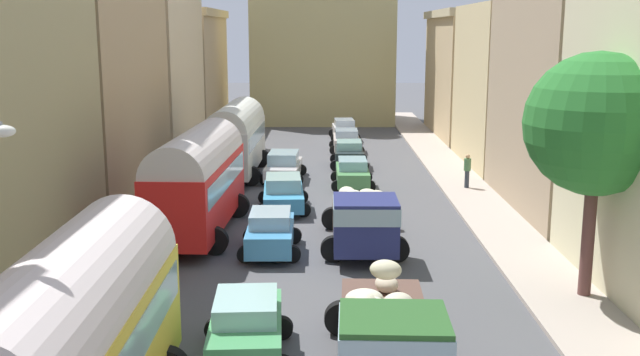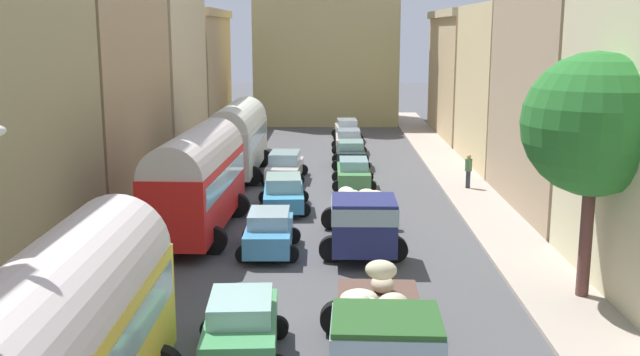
# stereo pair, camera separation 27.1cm
# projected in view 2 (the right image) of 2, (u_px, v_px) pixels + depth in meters

# --- Properties ---
(ground_plane) EXTENTS (154.00, 154.00, 0.00)m
(ground_plane) POSITION_uv_depth(u_px,v_px,m) (321.00, 195.00, 35.24)
(ground_plane) COLOR #4F4F53
(sidewalk_left) EXTENTS (2.50, 70.00, 0.14)m
(sidewalk_left) POSITION_uv_depth(u_px,v_px,m) (172.00, 193.00, 35.34)
(sidewalk_left) COLOR #9F978D
(sidewalk_left) RESTS_ON ground
(sidewalk_right) EXTENTS (2.50, 70.00, 0.14)m
(sidewalk_right) POSITION_uv_depth(u_px,v_px,m) (471.00, 194.00, 35.11)
(sidewalk_right) COLOR #B1A296
(sidewalk_right) RESTS_ON ground
(building_left_2) EXTENTS (5.00, 12.00, 13.32)m
(building_left_2) POSITION_uv_depth(u_px,v_px,m) (93.00, 55.00, 34.25)
(building_left_2) COLOR tan
(building_left_2) RESTS_ON ground
(building_left_3) EXTENTS (4.93, 11.18, 13.19)m
(building_left_3) POSITION_uv_depth(u_px,v_px,m) (152.00, 50.00, 46.31)
(building_left_3) COLOR beige
(building_left_3) RESTS_ON ground
(building_left_4) EXTENTS (4.65, 12.24, 9.47)m
(building_left_4) POSITION_uv_depth(u_px,v_px,m) (195.00, 69.00, 58.79)
(building_left_4) COLOR tan
(building_left_4) RESTS_ON ground
(building_right_2) EXTENTS (5.56, 10.96, 10.52)m
(building_right_2) POSITION_uv_depth(u_px,v_px,m) (582.00, 91.00, 31.35)
(building_right_2) COLOR tan
(building_right_2) RESTS_ON ground
(building_right_3) EXTENTS (5.09, 10.01, 9.30)m
(building_right_3) POSITION_uv_depth(u_px,v_px,m) (514.00, 86.00, 42.02)
(building_right_3) COLOR beige
(building_right_3) RESTS_ON ground
(building_right_4) EXTENTS (5.97, 12.70, 9.28)m
(building_right_4) POSITION_uv_depth(u_px,v_px,m) (477.00, 74.00, 53.82)
(building_right_4) COLOR tan
(building_right_4) RESTS_ON ground
(distant_church) EXTENTS (11.94, 7.87, 20.72)m
(distant_church) POSITION_uv_depth(u_px,v_px,m) (326.00, 39.00, 61.91)
(distant_church) COLOR tan
(distant_church) RESTS_ON ground
(parked_bus_0) EXTENTS (3.43, 8.10, 4.13)m
(parked_bus_0) POSITION_uv_depth(u_px,v_px,m) (62.00, 341.00, 13.21)
(parked_bus_0) COLOR yellow
(parked_bus_0) RESTS_ON ground
(parked_bus_1) EXTENTS (3.41, 8.60, 4.08)m
(parked_bus_1) POSITION_uv_depth(u_px,v_px,m) (197.00, 177.00, 28.07)
(parked_bus_1) COLOR red
(parked_bus_1) RESTS_ON ground
(parked_bus_2) EXTENTS (3.29, 8.47, 3.98)m
(parked_bus_2) POSITION_uv_depth(u_px,v_px,m) (237.00, 136.00, 39.50)
(parked_bus_2) COLOR silver
(parked_bus_2) RESTS_ON ground
(cargo_truck_0) EXTENTS (3.16, 6.99, 2.33)m
(cargo_truck_0) POSITION_uv_depth(u_px,v_px,m) (382.00, 337.00, 15.93)
(cargo_truck_0) COLOR #285824
(cargo_truck_0) RESTS_ON ground
(cargo_truck_1) EXTENTS (3.06, 6.91, 2.25)m
(cargo_truck_1) POSITION_uv_depth(u_px,v_px,m) (362.00, 218.00, 26.01)
(cargo_truck_1) COLOR navy
(cargo_truck_1) RESTS_ON ground
(car_0) EXTENTS (2.20, 3.82, 1.46)m
(car_0) POSITION_uv_depth(u_px,v_px,m) (353.00, 173.00, 36.78)
(car_0) COLOR #509151
(car_0) RESTS_ON ground
(car_1) EXTENTS (2.23, 3.65, 1.55)m
(car_1) POSITION_uv_depth(u_px,v_px,m) (351.00, 154.00, 42.16)
(car_1) COLOR #212B2E
(car_1) RESTS_ON ground
(car_2) EXTENTS (2.25, 3.85, 1.48)m
(car_2) POSITION_uv_depth(u_px,v_px,m) (349.00, 140.00, 47.56)
(car_2) COLOR beige
(car_2) RESTS_ON ground
(car_3) EXTENTS (2.27, 4.08, 1.49)m
(car_3) POSITION_uv_depth(u_px,v_px,m) (347.00, 129.00, 52.95)
(car_3) COLOR silver
(car_3) RESTS_ON ground
(car_4) EXTENTS (2.41, 3.79, 1.59)m
(car_4) POSITION_uv_depth(u_px,v_px,m) (241.00, 328.00, 17.46)
(car_4) COLOR #47985A
(car_4) RESTS_ON ground
(car_5) EXTENTS (2.23, 3.70, 1.53)m
(car_5) POSITION_uv_depth(u_px,v_px,m) (269.00, 232.00, 25.89)
(car_5) COLOR #4493CC
(car_5) RESTS_ON ground
(car_6) EXTENTS (2.47, 4.14, 1.54)m
(car_6) POSITION_uv_depth(u_px,v_px,m) (284.00, 193.00, 32.11)
(car_6) COLOR #3D98C7
(car_6) RESTS_ON ground
(car_7) EXTENTS (2.39, 4.31, 1.51)m
(car_7) POSITION_uv_depth(u_px,v_px,m) (285.00, 166.00, 38.57)
(car_7) COLOR silver
(car_7) RESTS_ON ground
(pedestrian_1) EXTENTS (0.49, 0.49, 1.83)m
(pedestrian_1) POSITION_uv_depth(u_px,v_px,m) (468.00, 170.00, 35.94)
(pedestrian_1) COLOR #2D343F
(pedestrian_1) RESTS_ON ground
(roadside_tree_1) EXTENTS (4.09, 4.09, 7.27)m
(roadside_tree_1) POSITION_uv_depth(u_px,v_px,m) (594.00, 125.00, 20.47)
(roadside_tree_1) COLOR brown
(roadside_tree_1) RESTS_ON ground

